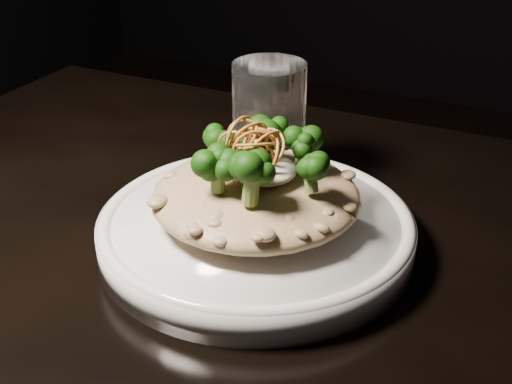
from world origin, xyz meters
TOP-DOWN VIEW (x-y plane):
  - table at (0.00, 0.00)m, footprint 1.10×0.80m
  - plate at (-0.07, 0.06)m, footprint 0.28×0.28m
  - risotto at (-0.07, 0.06)m, footprint 0.18×0.18m
  - broccoli at (-0.07, 0.06)m, footprint 0.12×0.12m
  - cheese at (-0.06, 0.06)m, footprint 0.06×0.06m
  - shallots at (-0.07, 0.06)m, footprint 0.05×0.05m
  - drinking_glass at (-0.11, 0.17)m, footprint 0.09×0.09m

SIDE VIEW (x-z plane):
  - table at x=0.00m, z-range 0.29..1.04m
  - plate at x=-0.07m, z-range 0.75..0.78m
  - risotto at x=-0.07m, z-range 0.78..0.82m
  - drinking_glass at x=-0.11m, z-range 0.75..0.88m
  - cheese at x=-0.06m, z-range 0.82..0.84m
  - broccoli at x=-0.07m, z-range 0.82..0.86m
  - shallots at x=-0.07m, z-range 0.84..0.87m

